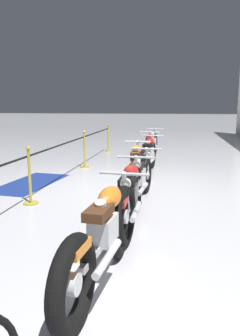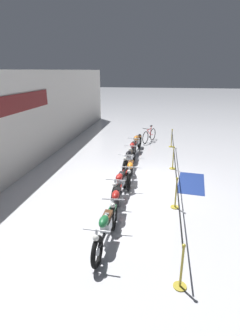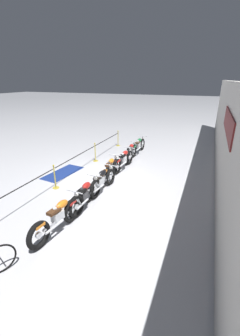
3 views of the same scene
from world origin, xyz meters
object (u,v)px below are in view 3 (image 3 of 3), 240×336
Objects in this scene: stanchion_mid_right at (55,180)px; motorcycle_red_2 at (124,160)px; motorcycle_orange_6 at (59,217)px; floor_banner at (63,173)px; stanchion_mid_left at (95,155)px; motorcycle_orange_3 at (110,169)px; motorcycle_green_0 at (138,146)px; motorcycle_red_1 at (131,152)px; stanchion_far_left at (90,151)px; motorcycle_red_5 at (84,196)px; motorcycle_black_4 at (101,182)px.

motorcycle_red_2 is at bearing 148.89° from stanchion_mid_right.
motorcycle_orange_6 is 4.64m from floor_banner.
motorcycle_orange_3 is at bearing 43.37° from stanchion_mid_left.
motorcycle_green_0 is 2.88m from stanchion_mid_left.
stanchion_mid_left reaches higher than motorcycle_red_1.
motorcycle_orange_6 is at bearing 0.63° from motorcycle_green_0.
motorcycle_red_1 is 4.77m from stanchion_mid_right.
stanchion_far_left is (-1.27, -1.70, 0.28)m from motorcycle_orange_3.
stanchion_mid_left and stanchion_mid_right have the same top height.
floor_banner is at bearing -82.48° from motorcycle_orange_3.
motorcycle_red_2 is 1.95m from stanchion_mid_left.
motorcycle_red_5 is (6.80, 0.14, 0.00)m from motorcycle_green_0.
motorcycle_red_2 is at bearing 1.68° from motorcycle_green_0.
stanchion_mid_left reaches higher than motorcycle_green_0.
stanchion_mid_right is 1.69m from floor_banner.
motorcycle_red_5 is at bearing 53.53° from floor_banner.
stanchion_far_left is at bearing -144.83° from motorcycle_black_4.
motorcycle_orange_6 is (5.43, 0.01, 0.00)m from motorcycle_red_2.
stanchion_mid_left is 3.61m from stanchion_mid_right.
motorcycle_red_1 is 0.20× the size of stanchion_far_left.
motorcycle_red_1 is 0.91× the size of motorcycle_red_5.
motorcycle_black_4 is at bearing 8.98° from motorcycle_orange_3.
motorcycle_green_0 is 6.12m from stanchion_mid_right.
motorcycle_orange_6 reaches higher than motorcycle_red_1.
motorcycle_orange_3 is at bearing -171.02° from motorcycle_black_4.
stanchion_mid_left is at bearing 180.00° from stanchion_mid_right.
motorcycle_red_2 is (2.74, 0.08, 0.01)m from motorcycle_green_0.
motorcycle_red_2 reaches higher than motorcycle_orange_3.
motorcycle_red_1 is at bearing 145.89° from floor_banner.
stanchion_mid_left is (-5.93, -1.89, -0.12)m from motorcycle_orange_6.
stanchion_mid_right is (3.61, 0.00, 0.00)m from stanchion_mid_left.
motorcycle_green_0 is 2.19× the size of stanchion_mid_left.
motorcycle_red_2 is 3.08m from floor_banner.
motorcycle_green_0 is 3.31m from stanchion_far_left.
stanchion_mid_left is (2.24, -1.80, -0.12)m from motorcycle_green_0.
motorcycle_red_1 is at bearing 178.07° from motorcycle_orange_3.
motorcycle_green_0 is 1.08× the size of motorcycle_orange_3.
motorcycle_orange_3 is at bearing 53.09° from stanchion_far_left.
motorcycle_red_5 is (4.06, 0.06, -0.00)m from motorcycle_red_2.
motorcycle_green_0 is 1.06× the size of floor_banner.
floor_banner is at bearing -154.80° from stanchion_mid_right.
stanchion_mid_left reaches higher than floor_banner.
stanchion_far_left is 10.14× the size of stanchion_mid_left.
motorcycle_red_1 is 6.75m from motorcycle_orange_6.
motorcycle_red_2 is 2.76m from motorcycle_black_4.
motorcycle_red_5 is at bearing 0.86° from motorcycle_red_2.
motorcycle_orange_3 is at bearing -7.86° from motorcycle_red_2.
floor_banner is at bearing -57.94° from motorcycle_red_2.
motorcycle_orange_6 reaches higher than motorcycle_red_5.
motorcycle_orange_3 is 2.03× the size of stanchion_mid_left.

